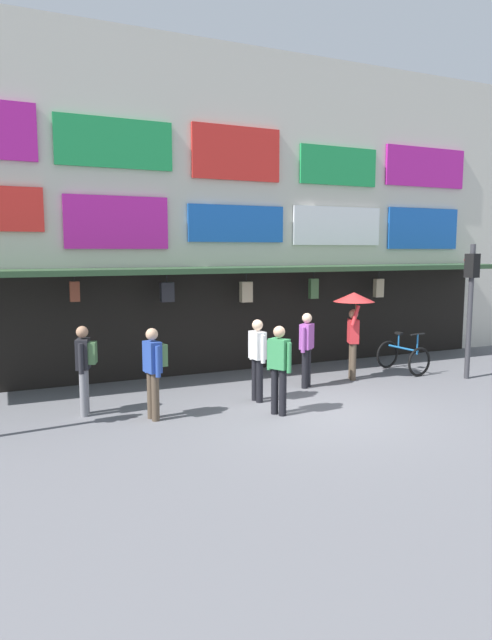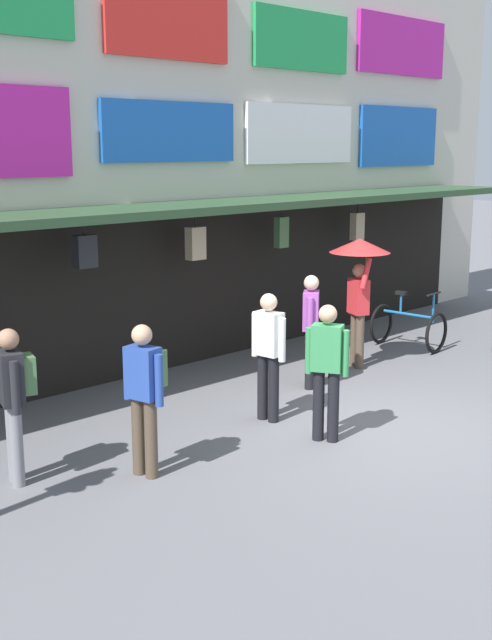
{
  "view_description": "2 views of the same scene",
  "coord_description": "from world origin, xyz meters",
  "px_view_note": "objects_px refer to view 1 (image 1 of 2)",
  "views": [
    {
      "loc": [
        -5.43,
        -8.82,
        3.06
      ],
      "look_at": [
        -0.56,
        2.14,
        1.54
      ],
      "focal_mm": 30.99,
      "sensor_mm": 36.0,
      "label": 1
    },
    {
      "loc": [
        -7.94,
        -5.91,
        3.51
      ],
      "look_at": [
        -0.53,
        1.75,
        1.2
      ],
      "focal_mm": 45.34,
      "sensor_mm": 36.0,
      "label": 2
    }
  ],
  "objects_px": {
    "bicycle_parked": "(403,357)",
    "pedestrian_in_red": "(154,366)",
    "pedestrian_in_black": "(257,356)",
    "traffic_light_far": "(471,289)",
    "pedestrian_in_blue": "(307,346)",
    "pedestrian_with_umbrella": "(354,311)",
    "pedestrian_in_white": "(279,365)",
    "pedestrian_in_green": "(85,363)"
  },
  "relations": [
    {
      "from": "pedestrian_in_white",
      "to": "pedestrian_with_umbrella",
      "type": "bearing_deg",
      "value": 32.05
    },
    {
      "from": "pedestrian_in_black",
      "to": "pedestrian_with_umbrella",
      "type": "bearing_deg",
      "value": 15.91
    },
    {
      "from": "pedestrian_in_blue",
      "to": "traffic_light_far",
      "type": "bearing_deg",
      "value": -11.48
    },
    {
      "from": "traffic_light_far",
      "to": "pedestrian_in_red",
      "type": "height_order",
      "value": "traffic_light_far"
    },
    {
      "from": "bicycle_parked",
      "to": "pedestrian_in_white",
      "type": "height_order",
      "value": "pedestrian_in_white"
    },
    {
      "from": "pedestrian_in_black",
      "to": "pedestrian_in_green",
      "type": "height_order",
      "value": "same"
    },
    {
      "from": "bicycle_parked",
      "to": "pedestrian_in_white",
      "type": "bearing_deg",
      "value": -156.62
    },
    {
      "from": "pedestrian_in_red",
      "to": "pedestrian_in_white",
      "type": "bearing_deg",
      "value": -16.95
    },
    {
      "from": "pedestrian_in_red",
      "to": "pedestrian_in_black",
      "type": "xyz_separation_m",
      "value": [
        2.22,
        0.33,
        -0.04
      ]
    },
    {
      "from": "traffic_light_far",
      "to": "pedestrian_in_white",
      "type": "distance_m",
      "value": 5.66
    },
    {
      "from": "traffic_light_far",
      "to": "pedestrian_with_umbrella",
      "type": "bearing_deg",
      "value": 158.12
    },
    {
      "from": "traffic_light_far",
      "to": "pedestrian_in_blue",
      "type": "distance_m",
      "value": 4.21
    },
    {
      "from": "pedestrian_in_blue",
      "to": "pedestrian_with_umbrella",
      "type": "relative_size",
      "value": 0.81
    },
    {
      "from": "pedestrian_in_black",
      "to": "pedestrian_with_umbrella",
      "type": "distance_m",
      "value": 3.08
    },
    {
      "from": "pedestrian_in_red",
      "to": "pedestrian_in_green",
      "type": "xyz_separation_m",
      "value": [
        -1.1,
        0.78,
        0.0
      ]
    },
    {
      "from": "pedestrian_with_umbrella",
      "to": "pedestrian_in_white",
      "type": "bearing_deg",
      "value": -147.95
    },
    {
      "from": "pedestrian_with_umbrella",
      "to": "traffic_light_far",
      "type": "bearing_deg",
      "value": -21.88
    },
    {
      "from": "pedestrian_in_red",
      "to": "pedestrian_in_white",
      "type": "distance_m",
      "value": 2.29
    },
    {
      "from": "bicycle_parked",
      "to": "pedestrian_in_blue",
      "type": "relative_size",
      "value": 0.72
    },
    {
      "from": "pedestrian_in_black",
      "to": "traffic_light_far",
      "type": "bearing_deg",
      "value": -2.2
    },
    {
      "from": "bicycle_parked",
      "to": "pedestrian_in_red",
      "type": "height_order",
      "value": "pedestrian_in_red"
    },
    {
      "from": "pedestrian_in_red",
      "to": "pedestrian_in_green",
      "type": "relative_size",
      "value": 1.0
    },
    {
      "from": "traffic_light_far",
      "to": "bicycle_parked",
      "type": "distance_m",
      "value": 2.3
    },
    {
      "from": "pedestrian_in_white",
      "to": "bicycle_parked",
      "type": "bearing_deg",
      "value": 23.38
    },
    {
      "from": "traffic_light_far",
      "to": "pedestrian_in_red",
      "type": "distance_m",
      "value": 7.76
    },
    {
      "from": "bicycle_parked",
      "to": "pedestrian_in_blue",
      "type": "bearing_deg",
      "value": -173.15
    },
    {
      "from": "pedestrian_in_blue",
      "to": "pedestrian_in_black",
      "type": "distance_m",
      "value": 1.6
    },
    {
      "from": "pedestrian_with_umbrella",
      "to": "pedestrian_in_blue",
      "type": "bearing_deg",
      "value": -170.76
    },
    {
      "from": "pedestrian_in_blue",
      "to": "pedestrian_in_white",
      "type": "xyz_separation_m",
      "value": [
        -1.52,
        -1.6,
        0.0
      ]
    },
    {
      "from": "traffic_light_far",
      "to": "pedestrian_in_blue",
      "type": "xyz_separation_m",
      "value": [
        -3.96,
        0.8,
        -1.19
      ]
    },
    {
      "from": "pedestrian_in_blue",
      "to": "pedestrian_in_white",
      "type": "distance_m",
      "value": 2.2
    },
    {
      "from": "pedestrian_in_green",
      "to": "pedestrian_with_umbrella",
      "type": "height_order",
      "value": "pedestrian_with_umbrella"
    },
    {
      "from": "pedestrian_in_black",
      "to": "pedestrian_in_green",
      "type": "relative_size",
      "value": 1.0
    },
    {
      "from": "bicycle_parked",
      "to": "pedestrian_in_black",
      "type": "xyz_separation_m",
      "value": [
        -4.5,
        -0.96,
        0.55
      ]
    },
    {
      "from": "traffic_light_far",
      "to": "bicycle_parked",
      "type": "bearing_deg",
      "value": 129.09
    },
    {
      "from": "pedestrian_in_blue",
      "to": "pedestrian_with_umbrella",
      "type": "xyz_separation_m",
      "value": [
        1.39,
        0.23,
        0.69
      ]
    },
    {
      "from": "traffic_light_far",
      "to": "pedestrian_in_green",
      "type": "height_order",
      "value": "traffic_light_far"
    },
    {
      "from": "bicycle_parked",
      "to": "pedestrian_in_white",
      "type": "xyz_separation_m",
      "value": [
        -4.53,
        -1.96,
        0.55
      ]
    },
    {
      "from": "pedestrian_in_green",
      "to": "pedestrian_in_white",
      "type": "height_order",
      "value": "same"
    },
    {
      "from": "pedestrian_in_blue",
      "to": "pedestrian_with_umbrella",
      "type": "distance_m",
      "value": 1.57
    },
    {
      "from": "bicycle_parked",
      "to": "pedestrian_in_black",
      "type": "height_order",
      "value": "pedestrian_in_black"
    },
    {
      "from": "bicycle_parked",
      "to": "pedestrian_in_black",
      "type": "distance_m",
      "value": 4.64
    }
  ]
}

